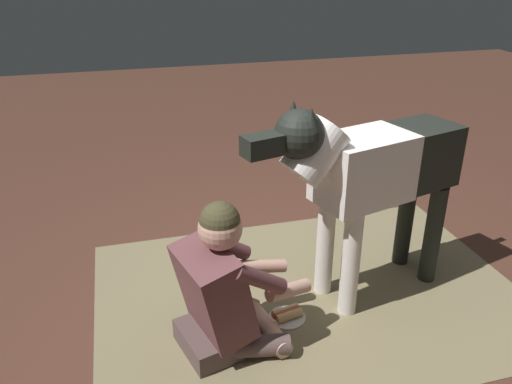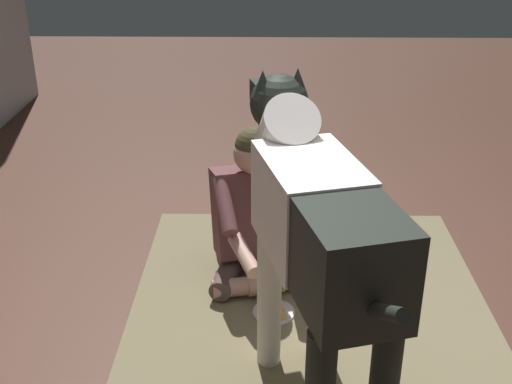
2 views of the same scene
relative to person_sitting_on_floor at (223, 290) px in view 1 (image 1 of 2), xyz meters
name	(u,v)px [view 1 (image 1 of 2)]	position (x,y,z in m)	size (l,w,h in m)	color
ground_plane	(304,284)	(-0.57, -0.38, -0.33)	(13.21, 13.21, 0.00)	#4F2E23
area_rug	(310,293)	(-0.57, -0.28, -0.33)	(2.47, 1.75, 0.01)	#7A6D4E
person_sitting_on_floor	(223,290)	(0.00, 0.00, 0.00)	(0.72, 0.58, 0.81)	brown
large_dog	(372,172)	(-0.87, -0.23, 0.44)	(1.46, 0.54, 1.21)	white
hot_dog_on_plate	(287,315)	(-0.37, -0.10, -0.31)	(0.21, 0.21, 0.06)	silver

